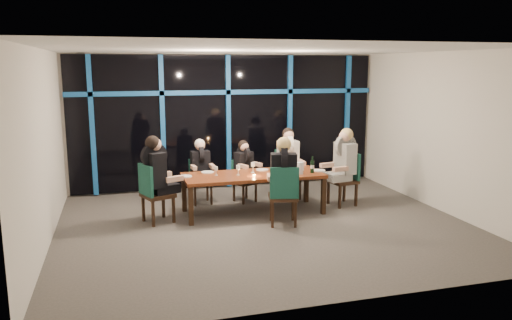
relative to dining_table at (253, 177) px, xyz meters
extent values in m
plane|color=#59544F|center=(0.00, -0.80, -0.68)|extent=(7.00, 7.00, 0.00)
cube|color=silver|center=(0.00, 2.20, 0.82)|extent=(7.00, 0.04, 3.00)
cube|color=silver|center=(0.00, -3.80, 0.82)|extent=(7.00, 0.04, 3.00)
cube|color=silver|center=(-3.50, -0.80, 0.82)|extent=(0.04, 6.00, 3.00)
cube|color=silver|center=(3.50, -0.80, 0.82)|extent=(0.04, 6.00, 3.00)
cube|color=white|center=(0.00, -0.80, 2.32)|extent=(7.00, 6.00, 0.04)
cube|color=black|center=(0.00, 2.14, 0.82)|extent=(6.86, 0.04, 2.94)
cube|color=#14519B|center=(-2.90, 2.09, 0.82)|extent=(0.10, 0.10, 2.94)
cube|color=#14519B|center=(-1.45, 2.09, 0.82)|extent=(0.10, 0.10, 2.94)
cube|color=#14519B|center=(0.00, 2.09, 0.82)|extent=(0.10, 0.10, 2.94)
cube|color=#14519B|center=(1.45, 2.09, 0.82)|extent=(0.10, 0.10, 2.94)
cube|color=#14519B|center=(2.90, 2.09, 0.82)|extent=(0.10, 0.10, 2.94)
cube|color=#14519B|center=(0.00, 2.09, 1.48)|extent=(6.86, 0.10, 0.10)
cube|color=#FF2D14|center=(1.10, 2.45, 1.47)|extent=(0.60, 0.05, 0.35)
cube|color=brown|center=(0.00, 0.00, 0.04)|extent=(2.60, 1.00, 0.06)
cube|color=black|center=(-1.24, -0.44, -0.34)|extent=(0.08, 0.08, 0.69)
cube|color=black|center=(1.24, -0.44, -0.34)|extent=(0.08, 0.08, 0.69)
cube|color=black|center=(-1.24, 0.44, -0.34)|extent=(0.08, 0.08, 0.69)
cube|color=black|center=(1.24, 0.44, -0.34)|extent=(0.08, 0.08, 0.69)
cube|color=black|center=(-0.83, 0.91, -0.27)|extent=(0.44, 0.44, 0.06)
cube|color=#1B5747|center=(-0.84, 1.09, -0.02)|extent=(0.42, 0.07, 0.46)
cube|color=black|center=(-0.99, 0.73, -0.49)|extent=(0.04, 0.04, 0.39)
cube|color=black|center=(-0.66, 0.75, -0.49)|extent=(0.04, 0.04, 0.39)
cube|color=black|center=(-1.01, 1.06, -0.49)|extent=(0.04, 0.04, 0.39)
cube|color=black|center=(-0.68, 1.08, -0.49)|extent=(0.04, 0.04, 0.39)
cube|color=black|center=(0.05, 0.80, -0.28)|extent=(0.52, 0.52, 0.05)
cube|color=#1B5747|center=(-0.02, 0.97, -0.04)|extent=(0.38, 0.20, 0.44)
cube|color=black|center=(-0.04, 0.60, -0.50)|extent=(0.05, 0.05, 0.37)
cube|color=black|center=(0.26, 0.72, -0.50)|extent=(0.05, 0.05, 0.37)
cube|color=black|center=(-0.16, 0.89, -0.50)|extent=(0.05, 0.05, 0.37)
cube|color=black|center=(0.13, 1.01, -0.50)|extent=(0.05, 0.05, 0.37)
cube|color=black|center=(0.99, 0.82, -0.21)|extent=(0.47, 0.47, 0.06)
cube|color=#1B5747|center=(0.99, 1.03, 0.07)|extent=(0.47, 0.06, 0.52)
cube|color=black|center=(0.80, 0.63, -0.46)|extent=(0.04, 0.04, 0.44)
cube|color=black|center=(1.17, 0.63, -0.46)|extent=(0.04, 0.04, 0.44)
cube|color=black|center=(0.80, 1.01, -0.46)|extent=(0.04, 0.04, 0.44)
cube|color=black|center=(1.18, 1.00, -0.46)|extent=(0.04, 0.04, 0.44)
cube|color=black|center=(-1.77, -0.10, -0.19)|extent=(0.64, 0.64, 0.07)
cube|color=#1B5747|center=(-1.97, -0.18, 0.10)|extent=(0.23, 0.48, 0.55)
cube|color=black|center=(-1.52, -0.21, -0.45)|extent=(0.06, 0.06, 0.46)
cube|color=black|center=(-1.66, 0.16, -0.45)|extent=(0.06, 0.06, 0.46)
cube|color=black|center=(-1.88, -0.35, -0.45)|extent=(0.06, 0.06, 0.46)
cube|color=black|center=(-2.03, 0.01, -0.45)|extent=(0.06, 0.06, 0.46)
cube|color=black|center=(1.85, 0.03, -0.20)|extent=(0.57, 0.57, 0.06)
cube|color=#1B5747|center=(2.06, 0.07, 0.10)|extent=(0.14, 0.49, 0.54)
cube|color=black|center=(1.62, 0.19, -0.45)|extent=(0.05, 0.05, 0.45)
cube|color=black|center=(1.69, -0.20, -0.45)|extent=(0.05, 0.05, 0.45)
cube|color=black|center=(2.00, 0.26, -0.45)|extent=(0.05, 0.05, 0.45)
cube|color=black|center=(2.07, -0.12, -0.45)|extent=(0.05, 0.05, 0.45)
cube|color=black|center=(0.32, -0.81, -0.19)|extent=(0.59, 0.59, 0.07)
cube|color=#1B5747|center=(0.27, -1.02, 0.10)|extent=(0.49, 0.17, 0.54)
cube|color=black|center=(0.56, -0.66, -0.45)|extent=(0.05, 0.05, 0.46)
cube|color=black|center=(0.17, -0.57, -0.45)|extent=(0.05, 0.05, 0.46)
cube|color=black|center=(0.46, -1.04, -0.45)|extent=(0.05, 0.05, 0.46)
cube|color=black|center=(0.08, -0.95, -0.45)|extent=(0.05, 0.05, 0.46)
cube|color=black|center=(-0.83, 0.80, -0.18)|extent=(0.35, 0.41, 0.13)
cube|color=black|center=(-0.84, 0.95, 0.13)|extent=(0.38, 0.24, 0.51)
cylinder|color=black|center=(-0.84, 0.95, 0.33)|extent=(0.12, 0.39, 0.39)
sphere|color=tan|center=(-0.83, 0.93, 0.49)|extent=(0.19, 0.19, 0.19)
sphere|color=silver|center=(-0.84, 0.96, 0.52)|extent=(0.21, 0.21, 0.21)
cube|color=tan|center=(-1.00, 0.71, 0.10)|extent=(0.09, 0.28, 0.07)
cube|color=tan|center=(-0.64, 0.74, 0.10)|extent=(0.09, 0.28, 0.07)
cube|color=black|center=(0.09, 0.71, -0.19)|extent=(0.44, 0.47, 0.12)
cube|color=black|center=(0.03, 0.84, 0.10)|extent=(0.41, 0.33, 0.50)
cylinder|color=black|center=(0.03, 0.84, 0.29)|extent=(0.23, 0.38, 0.37)
sphere|color=tan|center=(0.04, 0.82, 0.45)|extent=(0.19, 0.19, 0.19)
sphere|color=black|center=(0.03, 0.85, 0.48)|extent=(0.20, 0.20, 0.20)
cube|color=tan|center=(-0.05, 0.57, 0.10)|extent=(0.17, 0.27, 0.07)
cube|color=tan|center=(0.28, 0.71, 0.10)|extent=(0.17, 0.27, 0.07)
cube|color=white|center=(0.99, 0.69, -0.11)|extent=(0.38, 0.44, 0.15)
cube|color=white|center=(0.99, 0.86, 0.23)|extent=(0.42, 0.25, 0.58)
cylinder|color=white|center=(0.99, 0.86, 0.46)|extent=(0.11, 0.44, 0.44)
sphere|color=tan|center=(0.99, 0.84, 0.65)|extent=(0.22, 0.22, 0.22)
sphere|color=black|center=(0.99, 0.88, 0.68)|extent=(0.24, 0.24, 0.24)
cube|color=tan|center=(0.78, 0.61, 0.11)|extent=(0.09, 0.31, 0.08)
cube|color=tan|center=(1.20, 0.61, 0.11)|extent=(0.09, 0.31, 0.08)
cube|color=black|center=(-1.65, -0.05, -0.08)|extent=(0.57, 0.53, 0.15)
cube|color=black|center=(-1.81, -0.11, 0.28)|extent=(0.40, 0.50, 0.61)
cylinder|color=black|center=(-1.81, -0.11, 0.52)|extent=(0.47, 0.27, 0.46)
sphere|color=tan|center=(-1.79, -0.11, 0.72)|extent=(0.23, 0.23, 0.23)
sphere|color=black|center=(-1.83, -0.12, 0.75)|extent=(0.25, 0.25, 0.25)
cube|color=tan|center=(-1.49, -0.22, 0.11)|extent=(0.34, 0.20, 0.09)
cube|color=tan|center=(-1.65, 0.19, 0.11)|extent=(0.34, 0.20, 0.09)
cube|color=black|center=(1.72, 0.01, -0.09)|extent=(0.52, 0.47, 0.15)
cube|color=black|center=(1.89, 0.04, 0.27)|extent=(0.34, 0.47, 0.61)
cylinder|color=black|center=(1.89, 0.04, 0.51)|extent=(0.47, 0.19, 0.45)
sphere|color=tan|center=(1.87, 0.03, 0.70)|extent=(0.23, 0.23, 0.23)
sphere|color=tan|center=(1.91, 0.04, 0.73)|extent=(0.25, 0.25, 0.25)
cube|color=tan|center=(1.59, 0.20, 0.11)|extent=(0.33, 0.15, 0.09)
cube|color=tan|center=(1.67, -0.22, 0.11)|extent=(0.33, 0.15, 0.09)
cube|color=black|center=(0.35, -0.68, -0.08)|extent=(0.49, 0.54, 0.15)
cube|color=black|center=(0.31, -0.85, 0.28)|extent=(0.48, 0.36, 0.61)
cylinder|color=black|center=(0.31, -0.85, 0.52)|extent=(0.21, 0.47, 0.46)
sphere|color=tan|center=(0.31, -0.83, 0.71)|extent=(0.23, 0.23, 0.23)
sphere|color=tan|center=(0.30, -0.87, 0.74)|extent=(0.25, 0.25, 0.25)
cube|color=tan|center=(0.58, -0.65, 0.11)|extent=(0.16, 0.34, 0.09)
cube|color=tan|center=(0.16, -0.54, 0.11)|extent=(0.16, 0.34, 0.09)
cylinder|color=white|center=(-0.80, 0.35, 0.08)|extent=(0.24, 0.24, 0.01)
cylinder|color=white|center=(0.27, 0.29, 0.08)|extent=(0.24, 0.24, 0.01)
cylinder|color=white|center=(0.98, 0.26, 0.08)|extent=(0.24, 0.24, 0.01)
cylinder|color=white|center=(-1.25, 0.11, 0.08)|extent=(0.24, 0.24, 0.01)
cylinder|color=white|center=(1.28, -0.07, 0.08)|extent=(0.24, 0.24, 0.01)
cylinder|color=white|center=(0.45, -0.26, 0.08)|extent=(0.24, 0.24, 0.01)
cylinder|color=black|center=(1.10, -0.20, 0.18)|extent=(0.07, 0.07, 0.23)
cylinder|color=black|center=(1.10, -0.20, 0.34)|extent=(0.03, 0.03, 0.09)
cylinder|color=silver|center=(1.10, -0.20, 0.18)|extent=(0.07, 0.07, 0.07)
cylinder|color=silver|center=(0.84, -0.24, 0.18)|extent=(0.12, 0.12, 0.22)
cylinder|color=silver|center=(0.91, -0.24, 0.20)|extent=(0.02, 0.02, 0.16)
cylinder|color=#F6A449|center=(-0.04, -0.20, 0.08)|extent=(0.05, 0.05, 0.03)
cylinder|color=silver|center=(-0.29, -0.02, 0.07)|extent=(0.07, 0.07, 0.01)
cylinder|color=silver|center=(-0.29, -0.02, 0.13)|extent=(0.01, 0.01, 0.11)
cylinder|color=silver|center=(-0.29, -0.02, 0.22)|extent=(0.07, 0.07, 0.07)
cylinder|color=silver|center=(0.03, 0.11, 0.07)|extent=(0.07, 0.07, 0.01)
cylinder|color=silver|center=(0.03, 0.11, 0.13)|extent=(0.01, 0.01, 0.11)
cylinder|color=silver|center=(0.03, 0.11, 0.22)|extent=(0.08, 0.08, 0.08)
cylinder|color=silver|center=(0.50, -0.11, 0.07)|extent=(0.06, 0.06, 0.01)
cylinder|color=silver|center=(0.50, -0.11, 0.12)|extent=(0.01, 0.01, 0.10)
cylinder|color=silver|center=(0.50, -0.11, 0.20)|extent=(0.06, 0.06, 0.07)
cylinder|color=white|center=(-0.69, 0.06, 0.07)|extent=(0.06, 0.06, 0.01)
cylinder|color=white|center=(-0.69, 0.06, 0.12)|extent=(0.01, 0.01, 0.09)
cylinder|color=white|center=(-0.69, 0.06, 0.20)|extent=(0.06, 0.06, 0.06)
cylinder|color=silver|center=(0.92, 0.16, 0.07)|extent=(0.07, 0.07, 0.01)
cylinder|color=silver|center=(0.92, 0.16, 0.13)|extent=(0.01, 0.01, 0.10)
cylinder|color=silver|center=(0.92, 0.16, 0.22)|extent=(0.07, 0.07, 0.07)
camera|label=1|loc=(-2.41, -8.76, 2.05)|focal=35.00mm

